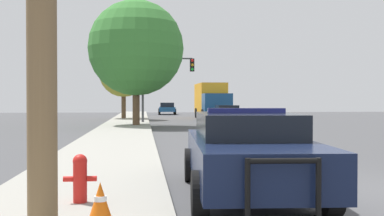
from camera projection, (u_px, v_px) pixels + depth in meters
ground_plane at (362, 190)px, 8.89m from camera, size 110.00×110.00×0.00m
sidewalk_left at (82, 192)px, 8.37m from camera, size 3.00×110.00×0.13m
police_car at (248, 151)px, 8.40m from camera, size 2.33×5.15×1.52m
fire_hydrant at (80, 177)px, 7.22m from camera, size 0.50×0.22×0.73m
traffic_light at (165, 75)px, 33.32m from camera, size 3.66×0.35×4.57m
car_background_distant at (167, 108)px, 54.23m from camera, size 2.09×4.26×1.35m
car_background_oncoming at (227, 113)px, 35.53m from camera, size 1.98×4.66×1.27m
box_truck at (212, 100)px, 42.87m from camera, size 2.53×7.91×3.14m
tree_sidewalk_far at (124, 73)px, 39.92m from camera, size 4.08×4.08×5.86m
tree_sidewalk_mid at (136, 48)px, 29.48m from camera, size 5.87×5.87×7.66m
traffic_cone at (100, 200)px, 6.23m from camera, size 0.30×0.30×0.48m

